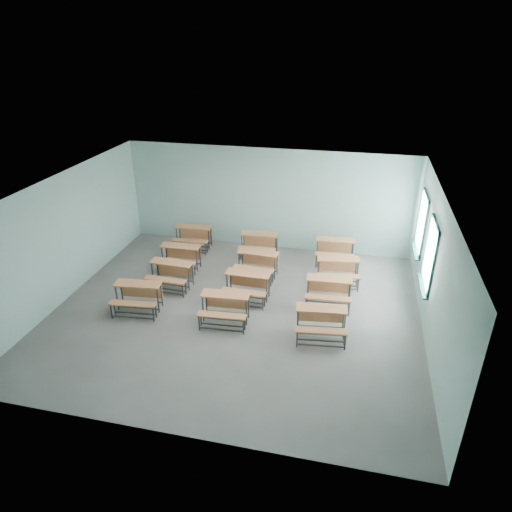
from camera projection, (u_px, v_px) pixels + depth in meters
The scene contains 13 objects.
room at pixel (238, 254), 10.76m from camera, with size 9.04×8.04×3.24m.
desk_unit_r0c0 at pixel (137, 294), 11.30m from camera, with size 1.23×0.89×0.72m.
desk_unit_r0c1 at pixel (225, 305), 10.85m from camera, with size 1.20×0.85×0.72m.
desk_unit_r0c2 at pixel (321, 319), 10.31m from camera, with size 1.24×0.91×0.72m.
desk_unit_r1c0 at pixel (171, 271), 12.34m from camera, with size 1.18×0.82×0.72m.
desk_unit_r1c1 at pixel (247, 283), 11.78m from camera, with size 1.16×0.79×0.72m.
desk_unit_r1c2 at pixel (329, 288), 11.53m from camera, with size 1.19×0.83×0.72m.
desk_unit_r2c0 at pixel (180, 254), 13.26m from camera, with size 1.17×0.80×0.72m.
desk_unit_r2c1 at pixel (257, 261), 12.89m from camera, with size 1.20×0.85×0.72m.
desk_unit_r2c2 at pixel (338, 268), 12.53m from camera, with size 1.24×0.92×0.72m.
desk_unit_r3c0 at pixel (193, 234), 14.56m from camera, with size 1.19×0.84×0.72m.
desk_unit_r3c1 at pixel (259, 242), 14.05m from camera, with size 1.18×0.81×0.72m.
desk_unit_r3c2 at pixel (335, 248), 13.67m from camera, with size 1.20×0.85×0.72m.
Camera 1 is at (2.64, -9.29, 6.35)m, focal length 32.00 mm.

